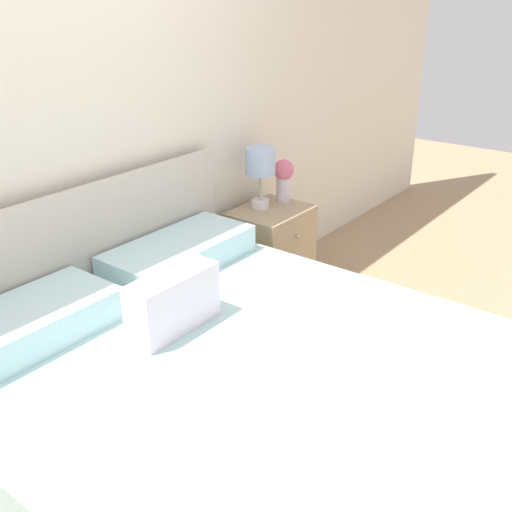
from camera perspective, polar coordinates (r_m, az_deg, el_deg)
The scene contains 6 objects.
ground_plane at distance 3.24m, azimuth -15.63°, elevation -11.13°, with size 12.00×12.00×0.00m, color tan.
wall_back at distance 2.79m, azimuth -19.57°, elevation 11.93°, with size 8.00×0.06×2.60m.
bed at distance 2.47m, azimuth -1.62°, elevation -14.28°, with size 1.91×2.14×1.00m.
nightstand at distance 3.76m, azimuth 1.38°, elevation 0.20°, with size 0.48×0.40×0.59m.
table_lamp at distance 3.60m, azimuth 0.42°, elevation 8.58°, with size 0.18×0.18×0.37m.
flower_vase at distance 3.75m, azimuth 2.64°, elevation 7.53°, with size 0.13×0.13×0.27m.
Camera 1 is at (-1.49, -2.22, 1.83)m, focal length 42.00 mm.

